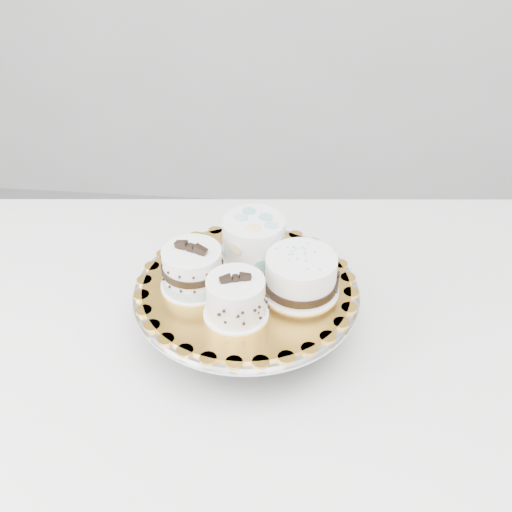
# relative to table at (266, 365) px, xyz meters

# --- Properties ---
(table) EXTENTS (1.39, 0.99, 0.75)m
(table) POSITION_rel_table_xyz_m (0.00, 0.00, 0.00)
(table) COLOR white
(table) RESTS_ON floor
(cake_stand) EXTENTS (0.37, 0.37, 0.10)m
(cake_stand) POSITION_rel_table_xyz_m (-0.03, 0.01, 0.14)
(cake_stand) COLOR gray
(cake_stand) RESTS_ON table
(cake_board) EXTENTS (0.42, 0.42, 0.00)m
(cake_board) POSITION_rel_table_xyz_m (-0.03, 0.01, 0.17)
(cake_board) COLOR orange
(cake_board) RESTS_ON cake_stand
(cake_swirl) EXTENTS (0.11, 0.11, 0.08)m
(cake_swirl) POSITION_rel_table_xyz_m (-0.04, -0.06, 0.20)
(cake_swirl) COLOR white
(cake_swirl) RESTS_ON cake_board
(cake_banded) EXTENTS (0.12, 0.12, 0.09)m
(cake_banded) POSITION_rel_table_xyz_m (-0.12, 0.00, 0.20)
(cake_banded) COLOR white
(cake_banded) RESTS_ON cake_board
(cake_dots) EXTENTS (0.14, 0.14, 0.08)m
(cake_dots) POSITION_rel_table_xyz_m (-0.03, 0.08, 0.21)
(cake_dots) COLOR white
(cake_dots) RESTS_ON cake_board
(cake_ribbon) EXTENTS (0.13, 0.12, 0.07)m
(cake_ribbon) POSITION_rel_table_xyz_m (0.05, 0.00, 0.20)
(cake_ribbon) COLOR white
(cake_ribbon) RESTS_ON cake_board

